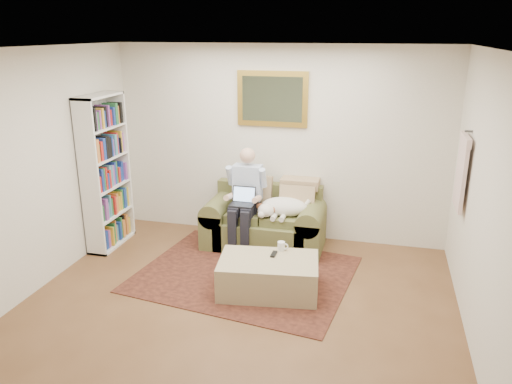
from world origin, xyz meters
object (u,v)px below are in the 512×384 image
at_px(laptop, 243,200).
at_px(ottoman, 268,276).
at_px(sleeping_dog, 284,207).
at_px(seated_man, 244,201).
at_px(coffee_mug, 281,246).
at_px(sofa, 264,226).
at_px(bookshelf, 105,173).

relative_size(laptop, ottoman, 0.29).
relative_size(laptop, sleeping_dog, 0.47).
xyz_separation_m(sleeping_dog, ottoman, (0.06, -1.14, -0.41)).
bearing_deg(seated_man, sleeping_dog, 7.13).
xyz_separation_m(seated_man, coffee_mug, (0.65, -0.80, -0.22)).
xyz_separation_m(sofa, coffee_mug, (0.42, -0.94, 0.17)).
distance_m(sofa, bookshelf, 2.19).
xyz_separation_m(sofa, sleeping_dog, (0.28, -0.08, 0.33)).
relative_size(seated_man, sleeping_dog, 2.04).
relative_size(laptop, bookshelf, 0.15).
bearing_deg(coffee_mug, sofa, 114.04).
bearing_deg(sofa, sleeping_dog, -15.74).
xyz_separation_m(sleeping_dog, coffee_mug, (0.14, -0.86, -0.16)).
bearing_deg(sleeping_dog, ottoman, -87.17).
relative_size(sofa, laptop, 5.15).
distance_m(sofa, laptop, 0.52).
bearing_deg(seated_man, bookshelf, -169.64).
bearing_deg(ottoman, seated_man, 118.06).
height_order(sofa, seated_man, seated_man).
bearing_deg(sleeping_dog, coffee_mug, -80.90).
height_order(sofa, sleeping_dog, sofa).
xyz_separation_m(ottoman, bookshelf, (-2.35, 0.75, 0.81)).
bearing_deg(sofa, coffee_mug, -65.96).
height_order(laptop, bookshelf, bookshelf).
distance_m(seated_man, ottoman, 1.30).
bearing_deg(sofa, ottoman, -74.51).
height_order(seated_man, coffee_mug, seated_man).
distance_m(sleeping_dog, coffee_mug, 0.89).
bearing_deg(laptop, coffee_mug, -48.31).
relative_size(seated_man, bookshelf, 0.66).
distance_m(sleeping_dog, ottoman, 1.21).
distance_m(ottoman, bookshelf, 2.59).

